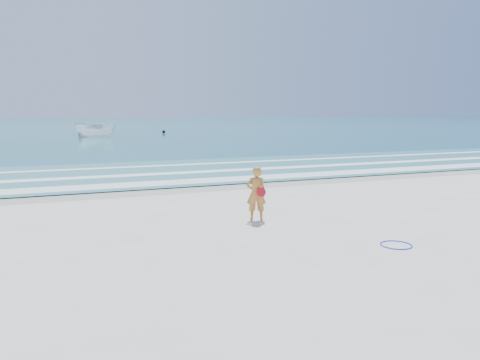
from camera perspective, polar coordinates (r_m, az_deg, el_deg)
name	(u,v)px	position (r m, az deg, el deg)	size (l,w,h in m)	color
ground	(280,250)	(10.67, 4.85, -8.49)	(400.00, 400.00, 0.00)	silver
wet_sand	(180,188)	(18.95, -7.33, -1.00)	(400.00, 2.40, 0.00)	#B2A893
ocean	(76,124)	(114.25, -19.40, 6.50)	(400.00, 190.00, 0.04)	#19727F
shallow	(155,172)	(23.77, -10.32, 0.97)	(400.00, 10.00, 0.01)	#59B7AD
foam_near	(172,182)	(20.18, -8.25, -0.29)	(400.00, 1.40, 0.01)	white
foam_mid	(158,174)	(22.99, -9.92, 0.74)	(400.00, 0.90, 0.01)	white
foam_far	(146,166)	(26.20, -11.39, 1.65)	(400.00, 0.60, 0.01)	white
hoop	(396,245)	(11.55, 18.50, -7.51)	(0.73, 0.73, 0.03)	#0C2FDE
boat	(96,129)	(56.65, -17.10, 6.00)	(1.85, 4.92, 1.90)	white
buoy	(164,132)	(63.35, -9.28, 5.83)	(0.43, 0.43, 0.43)	black
woman	(256,194)	(13.26, 1.98, -1.66)	(0.65, 0.52, 1.54)	#C47B2E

